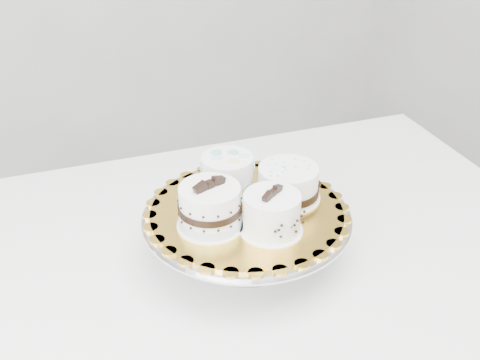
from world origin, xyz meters
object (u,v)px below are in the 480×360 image
cake_banded (210,208)px  cake_ribbon (289,184)px  cake_dots (227,174)px  cake_swirl (272,214)px  cake_stand (247,227)px  table (244,271)px  cake_board (247,211)px

cake_banded → cake_ribbon: cake_banded is taller
cake_dots → cake_swirl: bearing=-88.8°
cake_swirl → cake_banded: cake_banded is taller
cake_ribbon → cake_stand: bearing=176.2°
table → cake_stand: (-0.02, -0.04, 0.14)m
table → cake_banded: size_ratio=11.49×
table → cake_banded: (-0.10, -0.05, 0.22)m
cake_board → cake_swirl: cake_swirl is taller
table → cake_swirl: size_ratio=10.82×
table → cake_swirl: cake_swirl is taller
table → cake_ribbon: size_ratio=10.86×
cake_board → cake_dots: size_ratio=2.92×
table → cake_dots: size_ratio=11.67×
cake_board → cake_banded: (-0.08, -0.01, 0.04)m
table → cake_board: 0.18m
cake_board → cake_swirl: bearing=-86.2°
cake_dots → cake_ribbon: bearing=-41.8°
cake_dots → cake_ribbon: (0.09, -0.08, -0.01)m
cake_stand → cake_board: cake_board is taller
cake_banded → cake_board: bearing=-3.0°
cake_stand → cake_board: bearing=-90.0°
cake_stand → cake_dots: cake_dots is taller
cake_swirl → cake_stand: bearing=68.4°
cake_swirl → cake_banded: 0.11m
cake_board → cake_banded: bearing=-173.3°
cake_swirl → cake_ribbon: bearing=16.2°
cake_stand → cake_board: 0.03m
cake_stand → cake_banded: 0.11m
cake_ribbon → cake_swirl: bearing=-142.0°
cake_ribbon → cake_dots: bearing=133.9°
cake_stand → cake_ribbon: size_ratio=2.96×
table → cake_stand: cake_stand is taller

